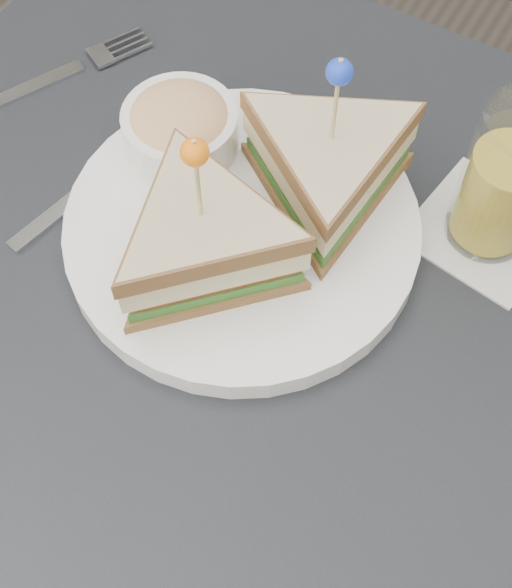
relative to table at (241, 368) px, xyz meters
name	(u,v)px	position (x,y,z in m)	size (l,w,h in m)	color
ground_plane	(247,545)	(0.00, 0.00, -0.67)	(3.50, 3.50, 0.00)	#3F3833
table	(241,368)	(0.00, 0.00, 0.00)	(0.80, 0.80, 0.75)	black
plate_meal	(252,201)	(-0.04, 0.08, 0.12)	(0.37, 0.37, 0.18)	white
cutlery_fork	(63,73)	(-0.29, 0.15, 0.08)	(0.11, 0.19, 0.01)	silver
cutlery_knife	(91,186)	(-0.19, 0.06, 0.08)	(0.06, 0.20, 0.01)	silver
drink_set	(504,185)	(0.13, 0.19, 0.14)	(0.13, 0.13, 0.14)	silver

